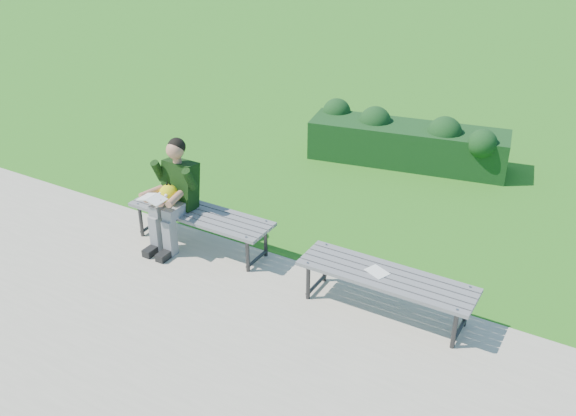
# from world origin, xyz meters

# --- Properties ---
(ground) EXTENTS (80.00, 80.00, 0.00)m
(ground) POSITION_xyz_m (0.00, 0.00, 0.00)
(ground) COLOR #247120
(ground) RESTS_ON ground
(walkway) EXTENTS (30.00, 3.50, 0.02)m
(walkway) POSITION_xyz_m (0.00, -1.75, 0.01)
(walkway) COLOR #AB9F8F
(walkway) RESTS_ON ground
(hedge) EXTENTS (3.05, 1.29, 0.83)m
(hedge) POSITION_xyz_m (0.55, 3.32, 0.37)
(hedge) COLOR #0F380C
(hedge) RESTS_ON ground
(bench_left) EXTENTS (1.80, 0.50, 0.46)m
(bench_left) POSITION_xyz_m (-0.65, -0.27, 0.42)
(bench_left) COLOR gray
(bench_left) RESTS_ON walkway
(bench_right) EXTENTS (1.80, 0.50, 0.46)m
(bench_right) POSITION_xyz_m (1.74, -0.39, 0.42)
(bench_right) COLOR gray
(bench_right) RESTS_ON walkway
(seated_boy) EXTENTS (0.56, 0.76, 1.31)m
(seated_boy) POSITION_xyz_m (-0.95, -0.36, 0.71)
(seated_boy) COLOR gray
(seated_boy) RESTS_ON walkway
(paper_sheet) EXTENTS (0.27, 0.23, 0.01)m
(paper_sheet) POSITION_xyz_m (1.64, -0.39, 0.47)
(paper_sheet) COLOR white
(paper_sheet) RESTS_ON bench_right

